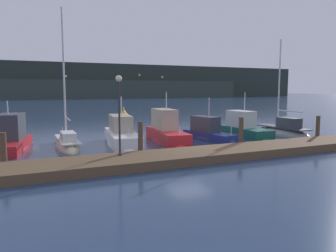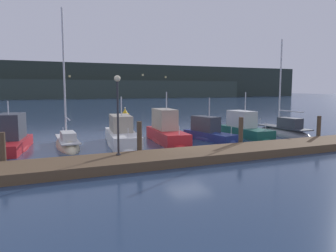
{
  "view_description": "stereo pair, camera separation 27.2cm",
  "coord_description": "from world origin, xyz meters",
  "px_view_note": "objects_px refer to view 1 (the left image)",
  "views": [
    {
      "loc": [
        -9.25,
        -17.36,
        3.75
      ],
      "look_at": [
        0.0,
        3.07,
        1.2
      ],
      "focal_mm": 35.0,
      "sensor_mm": 36.0,
      "label": 1
    },
    {
      "loc": [
        -9.0,
        -17.47,
        3.75
      ],
      "look_at": [
        0.0,
        3.07,
        1.2
      ],
      "focal_mm": 35.0,
      "sensor_mm": 36.0,
      "label": 2
    }
  ],
  "objects_px": {
    "motorboat_berth_1": "(10,144)",
    "motorboat_berth_4": "(166,135)",
    "sailboat_berth_2": "(67,145)",
    "dock_lamppost": "(119,102)",
    "motorboat_berth_6": "(244,131)",
    "channel_buoy": "(124,119)",
    "motorboat_berth_5": "(209,136)",
    "motorboat_berth_3": "(122,139)",
    "sailboat_berth_7": "(282,133)"
  },
  "relations": [
    {
      "from": "dock_lamppost",
      "to": "motorboat_berth_6",
      "type": "bearing_deg",
      "value": 24.57
    },
    {
      "from": "motorboat_berth_5",
      "to": "channel_buoy",
      "type": "distance_m",
      "value": 11.09
    },
    {
      "from": "motorboat_berth_3",
      "to": "motorboat_berth_6",
      "type": "distance_m",
      "value": 9.94
    },
    {
      "from": "motorboat_berth_1",
      "to": "motorboat_berth_3",
      "type": "height_order",
      "value": "motorboat_berth_3"
    },
    {
      "from": "motorboat_berth_4",
      "to": "sailboat_berth_7",
      "type": "distance_m",
      "value": 9.89
    },
    {
      "from": "motorboat_berth_5",
      "to": "motorboat_berth_1",
      "type": "bearing_deg",
      "value": 174.64
    },
    {
      "from": "motorboat_berth_5",
      "to": "sailboat_berth_7",
      "type": "bearing_deg",
      "value": -4.89
    },
    {
      "from": "motorboat_berth_1",
      "to": "channel_buoy",
      "type": "distance_m",
      "value": 13.68
    },
    {
      "from": "sailboat_berth_2",
      "to": "motorboat_berth_4",
      "type": "relative_size",
      "value": 1.49
    },
    {
      "from": "sailboat_berth_2",
      "to": "motorboat_berth_5",
      "type": "height_order",
      "value": "sailboat_berth_2"
    },
    {
      "from": "motorboat_berth_1",
      "to": "dock_lamppost",
      "type": "height_order",
      "value": "dock_lamppost"
    },
    {
      "from": "dock_lamppost",
      "to": "motorboat_berth_1",
      "type": "bearing_deg",
      "value": 129.38
    },
    {
      "from": "motorboat_berth_6",
      "to": "dock_lamppost",
      "type": "height_order",
      "value": "dock_lamppost"
    },
    {
      "from": "dock_lamppost",
      "to": "motorboat_berth_4",
      "type": "bearing_deg",
      "value": 47.58
    },
    {
      "from": "motorboat_berth_3",
      "to": "sailboat_berth_7",
      "type": "relative_size",
      "value": 0.83
    },
    {
      "from": "motorboat_berth_4",
      "to": "motorboat_berth_5",
      "type": "relative_size",
      "value": 1.2
    },
    {
      "from": "motorboat_berth_1",
      "to": "channel_buoy",
      "type": "height_order",
      "value": "motorboat_berth_1"
    },
    {
      "from": "motorboat_berth_4",
      "to": "sailboat_berth_7",
      "type": "height_order",
      "value": "sailboat_berth_7"
    },
    {
      "from": "sailboat_berth_2",
      "to": "motorboat_berth_4",
      "type": "bearing_deg",
      "value": -5.88
    },
    {
      "from": "sailboat_berth_2",
      "to": "channel_buoy",
      "type": "relative_size",
      "value": 4.91
    },
    {
      "from": "sailboat_berth_2",
      "to": "dock_lamppost",
      "type": "relative_size",
      "value": 2.42
    },
    {
      "from": "dock_lamppost",
      "to": "motorboat_berth_3",
      "type": "bearing_deg",
      "value": 72.73
    },
    {
      "from": "sailboat_berth_7",
      "to": "dock_lamppost",
      "type": "xyz_separation_m",
      "value": [
        -14.82,
        -4.44,
        2.94
      ]
    },
    {
      "from": "motorboat_berth_3",
      "to": "channel_buoy",
      "type": "height_order",
      "value": "motorboat_berth_3"
    },
    {
      "from": "channel_buoy",
      "to": "motorboat_berth_1",
      "type": "bearing_deg",
      "value": -137.1
    },
    {
      "from": "motorboat_berth_4",
      "to": "motorboat_berth_6",
      "type": "distance_m",
      "value": 6.7
    },
    {
      "from": "motorboat_berth_5",
      "to": "motorboat_berth_4",
      "type": "bearing_deg",
      "value": 172.09
    },
    {
      "from": "motorboat_berth_6",
      "to": "channel_buoy",
      "type": "bearing_deg",
      "value": 123.64
    },
    {
      "from": "motorboat_berth_1",
      "to": "sailboat_berth_2",
      "type": "height_order",
      "value": "sailboat_berth_2"
    },
    {
      "from": "motorboat_berth_6",
      "to": "dock_lamppost",
      "type": "relative_size",
      "value": 1.42
    },
    {
      "from": "motorboat_berth_1",
      "to": "sailboat_berth_2",
      "type": "xyz_separation_m",
      "value": [
        3.36,
        -0.11,
        -0.27
      ]
    },
    {
      "from": "motorboat_berth_6",
      "to": "sailboat_berth_7",
      "type": "bearing_deg",
      "value": -16.1
    },
    {
      "from": "motorboat_berth_1",
      "to": "sailboat_berth_7",
      "type": "relative_size",
      "value": 0.72
    },
    {
      "from": "motorboat_berth_5",
      "to": "dock_lamppost",
      "type": "relative_size",
      "value": 1.36
    },
    {
      "from": "channel_buoy",
      "to": "dock_lamppost",
      "type": "distance_m",
      "value": 16.49
    },
    {
      "from": "motorboat_berth_5",
      "to": "motorboat_berth_6",
      "type": "bearing_deg",
      "value": 5.63
    },
    {
      "from": "motorboat_berth_3",
      "to": "motorboat_berth_5",
      "type": "xyz_separation_m",
      "value": [
        6.48,
        -0.64,
        -0.11
      ]
    },
    {
      "from": "sailboat_berth_2",
      "to": "sailboat_berth_7",
      "type": "bearing_deg",
      "value": -5.89
    },
    {
      "from": "motorboat_berth_3",
      "to": "motorboat_berth_5",
      "type": "relative_size",
      "value": 1.28
    },
    {
      "from": "motorboat_berth_4",
      "to": "dock_lamppost",
      "type": "bearing_deg",
      "value": -132.42
    },
    {
      "from": "motorboat_berth_1",
      "to": "motorboat_berth_4",
      "type": "relative_size",
      "value": 0.93
    },
    {
      "from": "motorboat_berth_4",
      "to": "motorboat_berth_5",
      "type": "distance_m",
      "value": 3.29
    },
    {
      "from": "motorboat_berth_3",
      "to": "motorboat_berth_4",
      "type": "bearing_deg",
      "value": -3.4
    },
    {
      "from": "motorboat_berth_3",
      "to": "sailboat_berth_7",
      "type": "distance_m",
      "value": 13.12
    },
    {
      "from": "motorboat_berth_4",
      "to": "channel_buoy",
      "type": "relative_size",
      "value": 3.31
    },
    {
      "from": "motorboat_berth_1",
      "to": "motorboat_berth_4",
      "type": "distance_m",
      "value": 10.15
    },
    {
      "from": "motorboat_berth_1",
      "to": "motorboat_berth_5",
      "type": "relative_size",
      "value": 1.11
    },
    {
      "from": "motorboat_berth_3",
      "to": "motorboat_berth_6",
      "type": "relative_size",
      "value": 1.23
    },
    {
      "from": "sailboat_berth_2",
      "to": "sailboat_berth_7",
      "type": "height_order",
      "value": "sailboat_berth_2"
    },
    {
      "from": "motorboat_berth_5",
      "to": "channel_buoy",
      "type": "height_order",
      "value": "motorboat_berth_5"
    }
  ]
}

